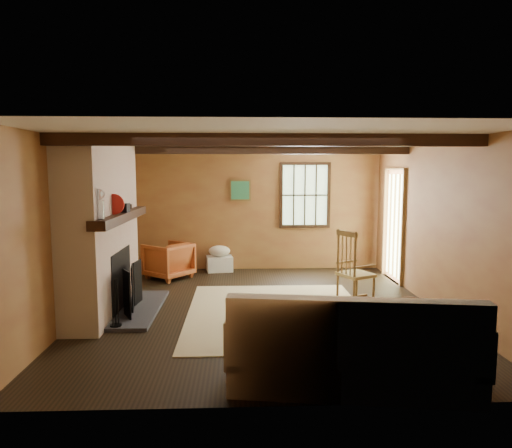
{
  "coord_description": "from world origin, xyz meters",
  "views": [
    {
      "loc": [
        -0.34,
        -6.39,
        1.98
      ],
      "look_at": [
        -0.07,
        0.4,
        1.19
      ],
      "focal_mm": 32.0,
      "sensor_mm": 36.0,
      "label": 1
    }
  ],
  "objects_px": {
    "fireplace": "(103,234)",
    "rocking_chair": "(354,272)",
    "armchair": "(169,260)",
    "sofa": "(351,349)",
    "laundry_basket": "(219,264)"
  },
  "relations": [
    {
      "from": "fireplace",
      "to": "rocking_chair",
      "type": "bearing_deg",
      "value": 4.5
    },
    {
      "from": "fireplace",
      "to": "armchair",
      "type": "bearing_deg",
      "value": 73.45
    },
    {
      "from": "sofa",
      "to": "laundry_basket",
      "type": "height_order",
      "value": "sofa"
    },
    {
      "from": "fireplace",
      "to": "sofa",
      "type": "bearing_deg",
      "value": -38.5
    },
    {
      "from": "laundry_basket",
      "to": "armchair",
      "type": "height_order",
      "value": "armchair"
    },
    {
      "from": "sofa",
      "to": "armchair",
      "type": "bearing_deg",
      "value": 126.7
    },
    {
      "from": "armchair",
      "to": "rocking_chair",
      "type": "bearing_deg",
      "value": 100.17
    },
    {
      "from": "fireplace",
      "to": "armchair",
      "type": "xyz_separation_m",
      "value": [
        0.59,
        1.98,
        -0.77
      ]
    },
    {
      "from": "rocking_chair",
      "to": "fireplace",
      "type": "bearing_deg",
      "value": 68.04
    },
    {
      "from": "sofa",
      "to": "laundry_basket",
      "type": "xyz_separation_m",
      "value": [
        -1.43,
        4.89,
        -0.17
      ]
    },
    {
      "from": "fireplace",
      "to": "laundry_basket",
      "type": "distance_m",
      "value": 3.11
    },
    {
      "from": "rocking_chair",
      "to": "armchair",
      "type": "height_order",
      "value": "rocking_chair"
    },
    {
      "from": "fireplace",
      "to": "sofa",
      "type": "xyz_separation_m",
      "value": [
        2.94,
        -2.34,
        -0.78
      ]
    },
    {
      "from": "fireplace",
      "to": "laundry_basket",
      "type": "height_order",
      "value": "fireplace"
    },
    {
      "from": "rocking_chair",
      "to": "laundry_basket",
      "type": "xyz_separation_m",
      "value": [
        -2.12,
        2.27,
        -0.32
      ]
    }
  ]
}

